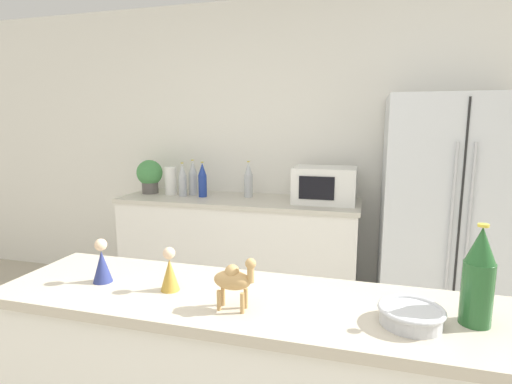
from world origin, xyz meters
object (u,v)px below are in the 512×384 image
Objects in this scene: back_bottle_0 at (183,180)px; back_bottle_3 at (202,180)px; wine_bottle at (478,277)px; back_bottle_1 at (248,180)px; refrigerator at (448,218)px; microwave at (325,185)px; wise_man_figurine_blue at (170,272)px; paper_towel_roll at (171,181)px; back_bottle_2 at (193,178)px; potted_plant at (150,175)px; fruit_bowl at (411,315)px; camel_figurine at (234,279)px; wise_man_figurine_crimson at (102,263)px.

back_bottle_0 is 0.18m from back_bottle_3.
back_bottle_1 is at bearing 122.49° from wine_bottle.
refrigerator reaches higher than back_bottle_3.
microwave is 1.57× the size of back_bottle_1.
refrigerator is 11.17× the size of wise_man_figurine_blue.
back_bottle_3 is at bearing -165.77° from back_bottle_1.
back_bottle_3 is at bearing -7.47° from paper_towel_roll.
microwave is at bearing 1.72° from back_bottle_3.
back_bottle_2 is at bearing 149.98° from back_bottle_3.
wise_man_figurine_blue is at bearing -58.04° from potted_plant.
refrigerator reaches higher than fruit_bowl.
refrigerator is 2.16m from camel_figurine.
potted_plant is at bearing 126.00° from camel_figurine.
microwave is (-0.88, 0.10, 0.19)m from refrigerator.
back_bottle_1 is 2.05m from wise_man_figurine_blue.
camel_figurine reaches higher than wise_man_figurine_crimson.
refrigerator is 3.55× the size of microwave.
back_bottle_3 is 2.22m from camel_figurine.
refrigerator is 5.81× the size of wine_bottle.
wise_man_figurine_crimson is (0.06, -2.02, -0.03)m from back_bottle_1.
fruit_bowl is at bearing -51.79° from back_bottle_2.
back_bottle_0 is 0.95× the size of back_bottle_1.
refrigerator is 10.11× the size of camel_figurine.
wise_man_figurine_blue is (1.23, -1.97, -0.06)m from potted_plant.
wine_bottle is at bearing -72.03° from microwave.
camel_figurine is at bearing -62.45° from back_bottle_2.
back_bottle_0 reaches higher than wise_man_figurine_blue.
paper_towel_roll is at bearing 117.44° from wise_man_figurine_blue.
paper_towel_roll is 0.32m from back_bottle_3.
back_bottle_2 is 1.92× the size of wise_man_figurine_crimson.
wine_bottle is 1.22m from wise_man_figurine_crimson.
back_bottle_2 is 0.14m from back_bottle_3.
microwave is at bearing -0.47° from paper_towel_roll.
refrigerator is at bearing -4.03° from back_bottle_2.
wise_man_figurine_crimson is at bearing -72.23° from back_bottle_0.
back_bottle_2 reaches higher than back_bottle_0.
potted_plant is at bearing 135.01° from fruit_bowl.
wise_man_figurine_blue is at bearing 177.61° from fruit_bowl.
paper_towel_roll is 0.15m from back_bottle_0.
fruit_bowl is at bearing -2.39° from wise_man_figurine_blue.
wine_bottle is (1.65, -1.91, 0.04)m from back_bottle_3.
refrigerator is 0.91m from microwave.
back_bottle_2 is 2.02× the size of wise_man_figurine_blue.
potted_plant is at bearing 115.98° from wise_man_figurine_crimson.
back_bottle_3 is at bearing 127.01° from fruit_bowl.
back_bottle_1 is 2.33m from fruit_bowl.
paper_towel_roll is 2.11m from wise_man_figurine_crimson.
potted_plant is at bearing 177.27° from refrigerator.
potted_plant reaches higher than microwave.
back_bottle_1 is 1.04× the size of wine_bottle.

